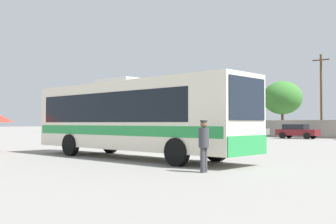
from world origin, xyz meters
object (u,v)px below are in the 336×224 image
(parked_car_second_maroon, at_px, (297,131))
(utility_pole_far, at_px, (321,94))
(parked_car_leftmost_grey, at_px, (249,130))
(roadside_tree_left, at_px, (219,100))
(coach_bus_cream_green, at_px, (133,115))
(attendant_by_bus_door, at_px, (204,143))
(roadside_tree_midleft, at_px, (282,98))

(parked_car_second_maroon, bearing_deg, utility_pole_far, 79.92)
(parked_car_leftmost_grey, relative_size, utility_pole_far, 0.48)
(parked_car_leftmost_grey, bearing_deg, roadside_tree_left, 139.85)
(roadside_tree_left, bearing_deg, coach_bus_cream_green, -60.94)
(attendant_by_bus_door, distance_m, roadside_tree_midleft, 40.00)
(parked_car_leftmost_grey, relative_size, parked_car_second_maroon, 1.04)
(utility_pole_far, bearing_deg, roadside_tree_midleft, 150.28)
(coach_bus_cream_green, bearing_deg, utility_pole_far, 96.30)
(parked_car_second_maroon, relative_size, roadside_tree_midleft, 0.60)
(attendant_by_bus_door, xyz_separation_m, roadside_tree_left, (-24.90, 36.84, 3.85))
(coach_bus_cream_green, bearing_deg, attendant_by_bus_door, -20.87)
(utility_pole_far, xyz_separation_m, roadside_tree_midleft, (-6.28, 3.59, 0.02))
(roadside_tree_left, relative_size, roadside_tree_midleft, 1.06)
(parked_car_second_maroon, bearing_deg, roadside_tree_left, 151.81)
(utility_pole_far, relative_size, roadside_tree_midleft, 1.32)
(parked_car_leftmost_grey, bearing_deg, roadside_tree_midleft, 89.05)
(coach_bus_cream_green, relative_size, utility_pole_far, 1.32)
(parked_car_second_maroon, bearing_deg, parked_car_leftmost_grey, 178.82)
(parked_car_leftmost_grey, distance_m, utility_pole_far, 8.64)
(parked_car_second_maroon, height_order, roadside_tree_left, roadside_tree_left)
(parked_car_second_maroon, relative_size, utility_pole_far, 0.46)
(roadside_tree_midleft, bearing_deg, parked_car_leftmost_grey, -90.95)
(attendant_by_bus_door, relative_size, roadside_tree_left, 0.23)
(attendant_by_bus_door, distance_m, utility_pole_far, 34.58)
(parked_car_second_maroon, bearing_deg, roadside_tree_midleft, 124.55)
(parked_car_leftmost_grey, height_order, roadside_tree_left, roadside_tree_left)
(parked_car_second_maroon, distance_m, roadside_tree_left, 17.57)
(utility_pole_far, bearing_deg, coach_bus_cream_green, -83.70)
(attendant_by_bus_door, xyz_separation_m, parked_car_leftmost_grey, (-15.47, 28.88, -0.16))
(utility_pole_far, relative_size, roadside_tree_left, 1.25)
(utility_pole_far, height_order, roadside_tree_left, utility_pole_far)
(coach_bus_cream_green, bearing_deg, roadside_tree_midleft, 105.67)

